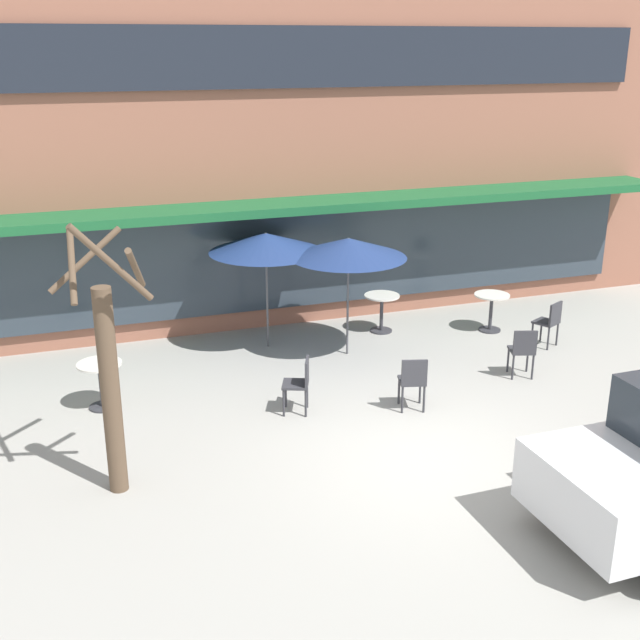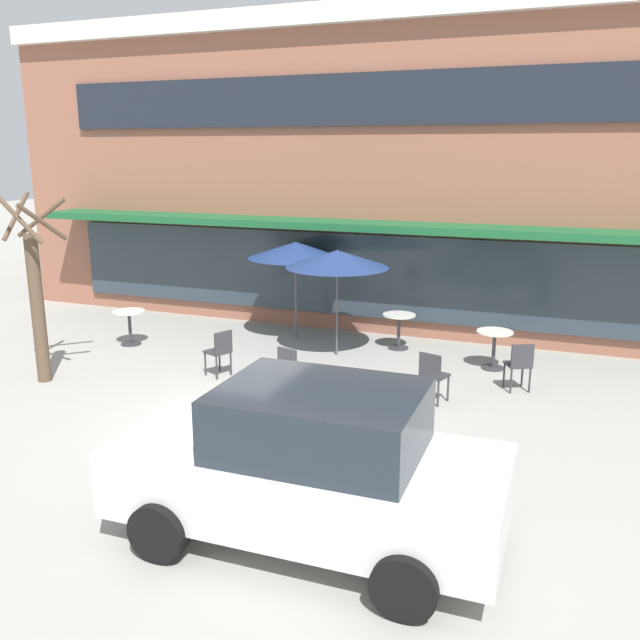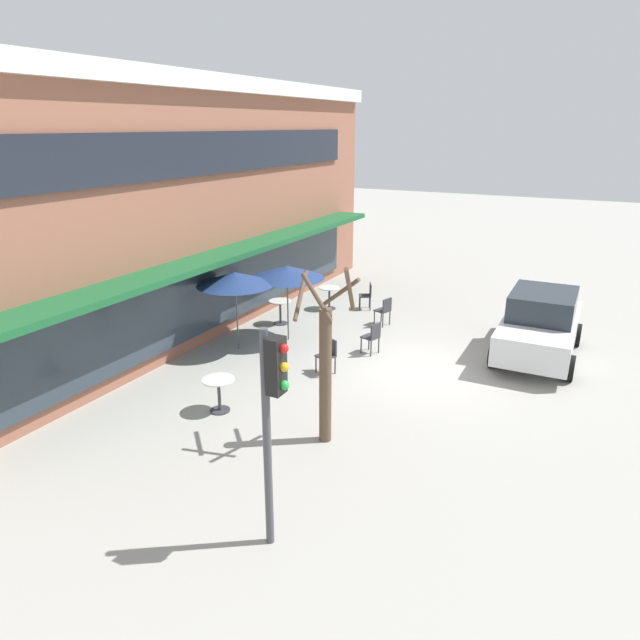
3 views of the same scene
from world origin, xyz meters
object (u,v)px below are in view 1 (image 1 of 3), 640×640
Objects in this scene: cafe_chair_0 at (300,381)px; cafe_chair_2 at (550,320)px; patio_umbrella_cream_folded at (348,248)px; cafe_chair_1 at (523,349)px; cafe_table_near_wall at (101,378)px; cafe_table_by_tree at (491,306)px; patio_umbrella_green_folded at (266,243)px; cafe_chair_3 at (413,379)px; street_tree at (109,374)px; cafe_table_streetside at (382,307)px.

cafe_chair_2 is (5.32, 1.18, 0.00)m from cafe_chair_0.
patio_umbrella_cream_folded is 2.47× the size of cafe_chair_1.
cafe_table_near_wall is 1.00× the size of cafe_table_by_tree.
patio_umbrella_green_folded is 2.47× the size of cafe_chair_3.
cafe_table_near_wall is 0.85× the size of cafe_chair_3.
street_tree is (-8.23, -2.60, 1.10)m from cafe_chair_2.
cafe_table_near_wall and cafe_table_by_tree have the same top height.
cafe_table_by_tree is at bearing 26.12° from cafe_chair_0.
cafe_chair_1 is at bearing -39.66° from patio_umbrella_cream_folded.
patio_umbrella_cream_folded is at bearing 92.12° from cafe_chair_3.
cafe_table_streetside is 3.24m from cafe_chair_1.
cafe_chair_3 is at bearing -166.30° from cafe_chair_1.
cafe_table_streetside is 3.22m from cafe_chair_2.
cafe_chair_1 is (6.92, -1.12, 0.01)m from cafe_table_near_wall.
cafe_chair_1 reaches higher than cafe_table_by_tree.
patio_umbrella_cream_folded is (-3.16, -0.25, 1.51)m from cafe_table_by_tree.
patio_umbrella_cream_folded reaches higher than cafe_chair_2.
cafe_chair_2 is at bearing 40.73° from cafe_chair_1.
cafe_chair_2 is (0.58, -1.14, 0.01)m from cafe_table_by_tree.
street_tree reaches higher than cafe_table_streetside.
cafe_table_by_tree is 8.59m from street_tree.
cafe_table_by_tree is 0.85× the size of cafe_chair_3.
street_tree is at bearing -168.00° from cafe_chair_1.
cafe_chair_2 is at bearing -19.25° from patio_umbrella_green_folded.
street_tree is at bearing -90.17° from cafe_table_near_wall.
street_tree reaches higher than patio_umbrella_cream_folded.
cafe_chair_2 is (1.30, 1.12, 0.00)m from cafe_chair_1.
patio_umbrella_green_folded is 2.47× the size of cafe_chair_1.
cafe_table_by_tree is at bearing 72.25° from cafe_chair_1.
cafe_chair_2 is at bearing 17.50° from street_tree.
cafe_chair_3 is at bearing -105.68° from cafe_table_streetside.
cafe_table_by_tree is at bearing 26.03° from street_tree.
street_tree reaches higher than cafe_table_by_tree.
cafe_chair_0 is at bearing -22.00° from cafe_table_near_wall.
cafe_chair_0 is at bearing 163.04° from cafe_chair_3.
cafe_table_near_wall is 7.73m from cafe_table_by_tree.
street_tree is (-4.59, -0.90, 1.10)m from cafe_chair_3.
cafe_chair_1 is (-0.72, -2.26, 0.01)m from cafe_table_by_tree.
patio_umbrella_cream_folded is 4.13m from cafe_chair_2.
patio_umbrella_green_folded is (-2.36, -0.06, 1.51)m from cafe_table_streetside.
patio_umbrella_green_folded reaches higher than cafe_table_near_wall.
cafe_chair_1 is at bearing -9.16° from cafe_table_near_wall.
cafe_table_near_wall is 0.21× the size of street_tree.
street_tree is at bearing -168.87° from cafe_chair_3.
street_tree is at bearing -142.15° from patio_umbrella_cream_folded.
cafe_chair_3 is (-3.06, -2.83, 0.01)m from cafe_table_by_tree.
cafe_table_near_wall is 0.35× the size of patio_umbrella_green_folded.
cafe_chair_1 is 1.00× the size of cafe_chair_2.
cafe_table_near_wall is 4.88m from cafe_chair_3.
patio_umbrella_green_folded is 1.54m from patio_umbrella_cream_folded.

